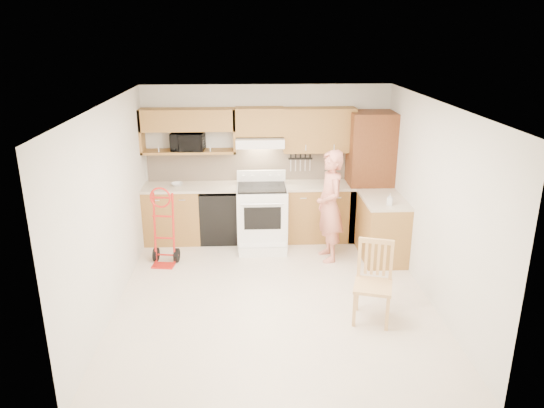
{
  "coord_description": "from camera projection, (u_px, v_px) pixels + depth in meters",
  "views": [
    {
      "loc": [
        -0.31,
        -6.0,
        3.31
      ],
      "look_at": [
        0.0,
        0.5,
        1.1
      ],
      "focal_mm": 33.9,
      "sensor_mm": 36.0,
      "label": 1
    }
  ],
  "objects": [
    {
      "name": "lower_cab_right",
      "position": [
        318.0,
        212.0,
        8.49
      ],
      "size": [
        1.14,
        0.6,
        0.9
      ],
      "primitive_type": "cube",
      "color": "olive",
      "rests_on": "ground"
    },
    {
      "name": "floor",
      "position": [
        274.0,
        296.0,
        6.76
      ],
      "size": [
        4.0,
        4.5,
        0.02
      ],
      "primitive_type": "cube",
      "color": "beige",
      "rests_on": "ground"
    },
    {
      "name": "lower_cab_left",
      "position": [
        173.0,
        215.0,
        8.38
      ],
      "size": [
        0.9,
        0.6,
        0.9
      ],
      "primitive_type": "cube",
      "color": "olive",
      "rests_on": "ground"
    },
    {
      "name": "range",
      "position": [
        262.0,
        212.0,
        8.13
      ],
      "size": [
        0.79,
        1.03,
        1.16
      ],
      "primitive_type": null,
      "color": "white",
      "rests_on": "ground"
    },
    {
      "name": "hand_truck",
      "position": [
        163.0,
        230.0,
        7.49
      ],
      "size": [
        0.47,
        0.44,
        1.08
      ],
      "primitive_type": null,
      "rotation": [
        0.0,
        0.0,
        -0.14
      ],
      "color": "red",
      "rests_on": "ground"
    },
    {
      "name": "knife_strip",
      "position": [
        300.0,
        162.0,
        8.46
      ],
      "size": [
        0.4,
        0.05,
        0.29
      ],
      "primitive_type": null,
      "color": "black",
      "rests_on": "backsplash"
    },
    {
      "name": "dining_chair",
      "position": [
        373.0,
        283.0,
        6.03
      ],
      "size": [
        0.55,
        0.58,
        0.97
      ],
      "primitive_type": null,
      "rotation": [
        0.0,
        0.0,
        -0.29
      ],
      "color": "tan",
      "rests_on": "ground"
    },
    {
      "name": "upper_cab_right",
      "position": [
        319.0,
        130.0,
        8.18
      ],
      "size": [
        1.14,
        0.33,
        0.7
      ],
      "primitive_type": "cube",
      "color": "olive",
      "rests_on": "wall_back"
    },
    {
      "name": "upper_shelf_mw",
      "position": [
        189.0,
        151.0,
        8.2
      ],
      "size": [
        1.5,
        0.33,
        0.04
      ],
      "primitive_type": "cube",
      "color": "olive",
      "rests_on": "wall_back"
    },
    {
      "name": "ceiling",
      "position": [
        274.0,
        103.0,
        5.95
      ],
      "size": [
        4.0,
        4.5,
        0.02
      ],
      "primitive_type": "cube",
      "color": "white",
      "rests_on": "ground"
    },
    {
      "name": "pantry_tall",
      "position": [
        369.0,
        177.0,
        8.33
      ],
      "size": [
        0.7,
        0.6,
        2.1
      ],
      "primitive_type": "cube",
      "color": "#512813",
      "rests_on": "ground"
    },
    {
      "name": "upper_cab_left",
      "position": [
        188.0,
        120.0,
        8.03
      ],
      "size": [
        1.5,
        0.33,
        0.34
      ],
      "primitive_type": "cube",
      "color": "olive",
      "rests_on": "wall_back"
    },
    {
      "name": "bowl",
      "position": [
        177.0,
        184.0,
        8.22
      ],
      "size": [
        0.24,
        0.24,
        0.05
      ],
      "primitive_type": "imported",
      "rotation": [
        0.0,
        0.0,
        0.28
      ],
      "color": "white",
      "rests_on": "countertop_left"
    },
    {
      "name": "countertop_left",
      "position": [
        190.0,
        187.0,
        8.25
      ],
      "size": [
        1.5,
        0.63,
        0.04
      ],
      "primitive_type": "cube",
      "color": "beige",
      "rests_on": "lower_cab_left"
    },
    {
      "name": "backsplash",
      "position": [
        267.0,
        165.0,
        8.48
      ],
      "size": [
        3.92,
        0.03,
        0.55
      ],
      "primitive_type": "cube",
      "color": "beige",
      "rests_on": "wall_back"
    },
    {
      "name": "soap_bottle",
      "position": [
        390.0,
        199.0,
        7.3
      ],
      "size": [
        0.1,
        0.1,
        0.17
      ],
      "primitive_type": "imported",
      "rotation": [
        0.0,
        0.0,
        -0.43
      ],
      "color": "white",
      "rests_on": "countertop_return"
    },
    {
      "name": "range_hood",
      "position": [
        260.0,
        142.0,
        8.13
      ],
      "size": [
        0.76,
        0.46,
        0.14
      ],
      "primitive_type": "cube",
      "color": "white",
      "rests_on": "wall_back"
    },
    {
      "name": "upper_cab_center",
      "position": [
        260.0,
        122.0,
        8.1
      ],
      "size": [
        0.76,
        0.33,
        0.44
      ],
      "primitive_type": "cube",
      "color": "olive",
      "rests_on": "wall_back"
    },
    {
      "name": "cab_return_right",
      "position": [
        382.0,
        229.0,
        7.77
      ],
      "size": [
        0.6,
        1.0,
        0.9
      ],
      "primitive_type": "cube",
      "color": "olive",
      "rests_on": "ground"
    },
    {
      "name": "wall_back",
      "position": [
        267.0,
        161.0,
        8.49
      ],
      "size": [
        4.0,
        0.02,
        2.5
      ],
      "primitive_type": "cube",
      "color": "silver",
      "rests_on": "ground"
    },
    {
      "name": "countertop_return",
      "position": [
        384.0,
        200.0,
        7.62
      ],
      "size": [
        0.63,
        1.0,
        0.04
      ],
      "primitive_type": "cube",
      "color": "beige",
      "rests_on": "cab_return_right"
    },
    {
      "name": "wall_front",
      "position": [
        288.0,
        295.0,
        4.21
      ],
      "size": [
        4.0,
        0.02,
        2.5
      ],
      "primitive_type": "cube",
      "color": "silver",
      "rests_on": "ground"
    },
    {
      "name": "wall_left",
      "position": [
        110.0,
        208.0,
        6.26
      ],
      "size": [
        0.02,
        4.5,
        2.5
      ],
      "primitive_type": "cube",
      "color": "silver",
      "rests_on": "ground"
    },
    {
      "name": "dishwasher",
      "position": [
        219.0,
        215.0,
        8.42
      ],
      "size": [
        0.6,
        0.6,
        0.85
      ],
      "primitive_type": "cube",
      "color": "black",
      "rests_on": "ground"
    },
    {
      "name": "microwave",
      "position": [
        188.0,
        141.0,
        8.14
      ],
      "size": [
        0.54,
        0.39,
        0.29
      ],
      "primitive_type": "imported",
      "rotation": [
        0.0,
        0.0,
        -0.07
      ],
      "color": "black",
      "rests_on": "upper_shelf_mw"
    },
    {
      "name": "countertop_right",
      "position": [
        319.0,
        185.0,
        8.34
      ],
      "size": [
        1.14,
        0.63,
        0.04
      ],
      "primitive_type": "cube",
      "color": "beige",
      "rests_on": "lower_cab_right"
    },
    {
      "name": "wall_right",
      "position": [
        434.0,
        203.0,
        6.44
      ],
      "size": [
        0.02,
        4.5,
        2.5
      ],
      "primitive_type": "cube",
      "color": "silver",
      "rests_on": "ground"
    },
    {
      "name": "person",
      "position": [
        330.0,
        206.0,
        7.58
      ],
      "size": [
        0.5,
        0.67,
        1.68
      ],
      "primitive_type": "imported",
      "rotation": [
        0.0,
        0.0,
        -1.41
      ],
      "color": "#CE7864",
      "rests_on": "ground"
    }
  ]
}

